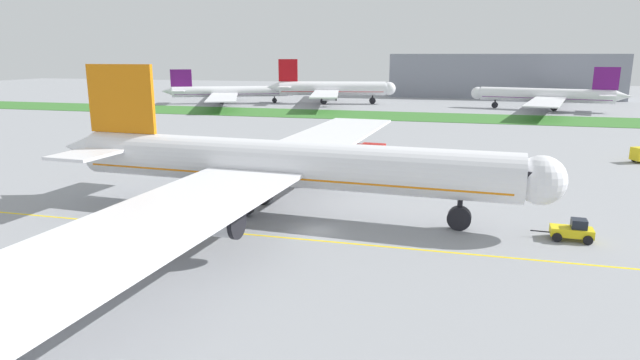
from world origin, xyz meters
name	(u,v)px	position (x,y,z in m)	size (l,w,h in m)	color
ground_plane	(316,231)	(0.00, 0.00, 0.00)	(600.00, 600.00, 0.00)	gray
apron_taxi_line	(308,240)	(0.00, -2.81, 0.00)	(280.00, 0.36, 0.01)	yellow
grass_median_strip	(413,116)	(0.00, 108.24, 0.05)	(320.00, 24.00, 0.10)	#38722D
airliner_foreground	(277,164)	(-6.01, 5.37, 5.64)	(59.67, 96.73, 16.60)	white
pushback_tug	(573,231)	(24.98, 3.74, 0.98)	(5.74, 2.48, 2.16)	yellow
ground_crew_wingwalker_port	(247,185)	(-12.98, 13.04, 1.02)	(0.39, 0.55, 1.68)	black
ground_crew_marshaller_front	(177,200)	(-18.06, 3.86, 1.07)	(0.48, 0.53, 1.76)	black
service_truck_fuel_bowser	(370,150)	(-1.50, 41.58, 1.39)	(5.51, 2.95, 2.48)	#B21E19
parked_airliner_far_left	(228,92)	(-70.63, 135.25, 4.23)	(46.16, 77.58, 12.48)	white
parked_airliner_far_centre	(330,89)	(-33.58, 143.30, 5.47)	(46.95, 74.92, 16.11)	white
parked_airliner_far_right	(548,96)	(40.35, 138.34, 4.75)	(47.72, 77.87, 14.00)	white
terminal_building	(502,76)	(29.09, 190.40, 9.00)	(92.16, 20.00, 18.00)	gray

